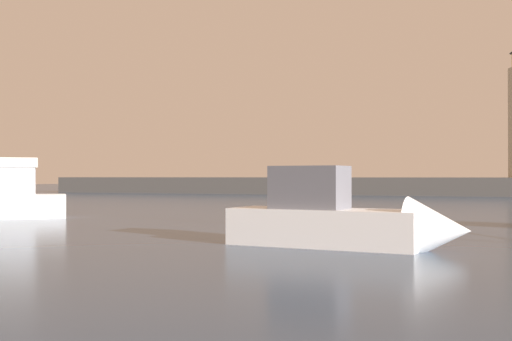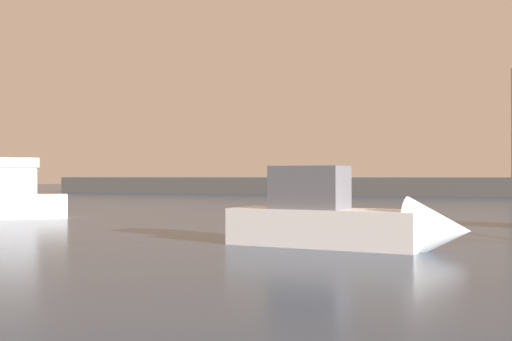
{
  "view_description": "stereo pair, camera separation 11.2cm",
  "coord_description": "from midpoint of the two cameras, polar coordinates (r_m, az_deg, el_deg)",
  "views": [
    {
      "loc": [
        5.28,
        -1.31,
        2.13
      ],
      "look_at": [
        -1.64,
        17.78,
        2.32
      ],
      "focal_mm": 44.65,
      "sensor_mm": 36.0,
      "label": 1
    },
    {
      "loc": [
        5.39,
        -1.28,
        2.13
      ],
      "look_at": [
        -1.64,
        17.78,
        2.32
      ],
      "focal_mm": 44.65,
      "sensor_mm": 36.0,
      "label": 2
    }
  ],
  "objects": [
    {
      "name": "motorboat_0",
      "position": [
        19.31,
        8.58,
        -4.46
      ],
      "size": [
        7.39,
        2.72,
        2.76
      ],
      "color": "white",
      "rests_on": "ground_plane"
    },
    {
      "name": "ground_plane",
      "position": [
        37.43,
        12.05,
        -3.78
      ],
      "size": [
        220.0,
        220.0,
        0.0
      ],
      "primitive_type": "plane",
      "color": "#2D3D51"
    },
    {
      "name": "breakwater",
      "position": [
        72.89,
        16.05,
        -1.39
      ],
      "size": [
        96.16,
        4.9,
        2.01
      ],
      "primitive_type": "cube",
      "color": "#423F3D",
      "rests_on": "ground_plane"
    }
  ]
}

